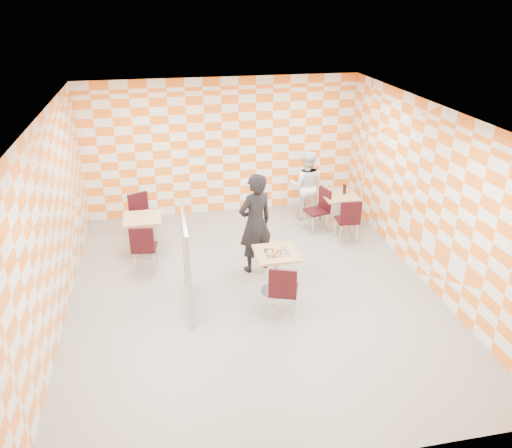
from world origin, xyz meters
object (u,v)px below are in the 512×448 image
(main_table, at_px, (276,265))
(man_white, at_px, (306,185))
(man_dark, at_px, (255,223))
(sport_bottle, at_px, (330,190))
(second_table, at_px, (339,206))
(soda_bottle, at_px, (345,189))
(empty_table, at_px, (143,229))
(chair_second_side, at_px, (320,206))
(chair_empty_far, at_px, (141,212))
(chair_second_front, at_px, (349,218))
(partition, at_px, (186,262))
(chair_main_front, at_px, (283,288))
(chair_empty_near, at_px, (144,245))

(main_table, distance_m, man_white, 3.13)
(man_dark, relative_size, man_white, 1.19)
(man_dark, relative_size, sport_bottle, 9.16)
(second_table, bearing_deg, soda_bottle, 28.13)
(second_table, xyz_separation_m, empty_table, (-4.04, -0.35, 0.00))
(chair_second_side, distance_m, chair_empty_far, 3.68)
(chair_empty_far, xyz_separation_m, soda_bottle, (4.20, -0.32, 0.31))
(chair_second_front, xyz_separation_m, man_white, (-0.48, 1.33, 0.22))
(partition, xyz_separation_m, man_dark, (1.27, 0.91, 0.13))
(soda_bottle, bearing_deg, main_table, -131.48)
(second_table, distance_m, sport_bottle, 0.39)
(chair_second_side, height_order, partition, partition)
(main_table, relative_size, partition, 0.48)
(empty_table, height_order, chair_main_front, chair_main_front)
(second_table, distance_m, man_dark, 2.51)
(soda_bottle, bearing_deg, chair_second_side, -170.13)
(man_white, distance_m, soda_bottle, 0.87)
(second_table, relative_size, chair_second_front, 0.81)
(man_dark, bearing_deg, chair_empty_near, -30.21)
(main_table, xyz_separation_m, chair_second_front, (1.82, 1.49, 0.04))
(chair_empty_far, distance_m, man_dark, 2.70)
(chair_second_side, bearing_deg, sport_bottle, 26.49)
(second_table, bearing_deg, empty_table, -174.99)
(empty_table, distance_m, chair_second_front, 4.00)
(chair_main_front, height_order, chair_empty_far, same)
(empty_table, relative_size, man_white, 0.49)
(main_table, bearing_deg, chair_main_front, -95.53)
(second_table, height_order, chair_empty_near, chair_empty_near)
(chair_second_side, height_order, chair_empty_near, same)
(man_dark, height_order, soda_bottle, man_dark)
(man_white, bearing_deg, chair_empty_near, 44.82)
(soda_bottle, bearing_deg, man_white, 138.85)
(chair_main_front, bearing_deg, man_white, 68.56)
(chair_main_front, height_order, man_white, man_white)
(empty_table, relative_size, chair_second_front, 0.81)
(empty_table, relative_size, chair_empty_near, 0.81)
(second_table, bearing_deg, partition, -145.59)
(chair_second_front, height_order, sport_bottle, sport_bottle)
(soda_bottle, bearing_deg, chair_main_front, -124.42)
(second_table, relative_size, empty_table, 1.00)
(chair_main_front, distance_m, chair_second_front, 2.94)
(chair_main_front, xyz_separation_m, chair_second_side, (1.52, 2.91, 0.00))
(chair_main_front, relative_size, chair_second_front, 1.00)
(main_table, distance_m, man_dark, 0.93)
(chair_empty_far, bearing_deg, man_white, 4.09)
(chair_main_front, bearing_deg, chair_empty_near, 138.43)
(second_table, relative_size, man_white, 0.49)
(chair_empty_far, bearing_deg, chair_second_front, -14.97)
(chair_second_front, xyz_separation_m, sport_bottle, (-0.15, 0.77, 0.29))
(empty_table, distance_m, sport_bottle, 3.87)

